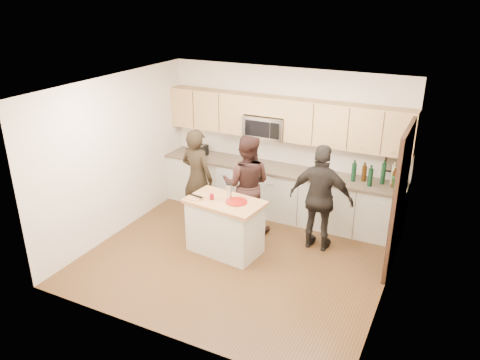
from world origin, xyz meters
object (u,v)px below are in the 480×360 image
at_px(island, 225,226).
at_px(woman_right, 321,198).
at_px(toaster, 200,150).
at_px(woman_left, 197,177).
at_px(woman_center, 247,184).

bearing_deg(island, woman_right, 37.13).
bearing_deg(toaster, island, -48.79).
height_order(toaster, woman_right, woman_right).
bearing_deg(woman_left, woman_center, -163.86).
distance_m(island, woman_left, 1.20).
distance_m(toaster, woman_right, 2.81).
relative_size(woman_left, woman_right, 1.00).
bearing_deg(woman_center, island, 74.70).
distance_m(woman_left, woman_right, 2.22).
height_order(toaster, woman_left, woman_left).
relative_size(island, woman_left, 0.72).
bearing_deg(woman_right, woman_center, -0.71).
bearing_deg(woman_left, woman_right, -168.39).
bearing_deg(woman_center, toaster, -44.66).
distance_m(toaster, woman_left, 1.03).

